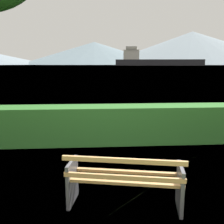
# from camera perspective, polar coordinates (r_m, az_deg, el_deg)

# --- Properties ---
(ground_plane) EXTENTS (1400.00, 1400.00, 0.00)m
(ground_plane) POSITION_cam_1_polar(r_m,az_deg,el_deg) (4.11, 2.86, -20.16)
(ground_plane) COLOR olive
(water_surface) EXTENTS (620.00, 620.00, 0.00)m
(water_surface) POSITION_cam_1_polar(r_m,az_deg,el_deg) (312.19, -3.97, 10.47)
(water_surface) COLOR #6B8EA3
(water_surface) RESTS_ON ground_plane
(park_bench) EXTENTS (1.77, 0.89, 0.87)m
(park_bench) POSITION_cam_1_polar(r_m,az_deg,el_deg) (3.85, 2.85, -15.18)
(park_bench) COLOR tan
(park_bench) RESTS_ON ground_plane
(hedge_row) EXTENTS (9.13, 0.81, 1.00)m
(hedge_row) POSITION_cam_1_polar(r_m,az_deg,el_deg) (6.83, -0.21, -2.80)
(hedge_row) COLOR #2D6B28
(hedge_row) RESTS_ON ground_plane
(cargo_ship_large) EXTENTS (95.35, 31.85, 20.28)m
(cargo_ship_large) POSITION_cam_1_polar(r_m,az_deg,el_deg) (285.95, 9.09, 11.46)
(cargo_ship_large) COLOR #232328
(cargo_ship_large) RESTS_ON water_surface
(distant_hills) EXTENTS (917.03, 414.74, 72.58)m
(distant_hills) POSITION_cam_1_polar(r_m,az_deg,el_deg) (572.16, -1.02, 13.64)
(distant_hills) COLOR gray
(distant_hills) RESTS_ON ground_plane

